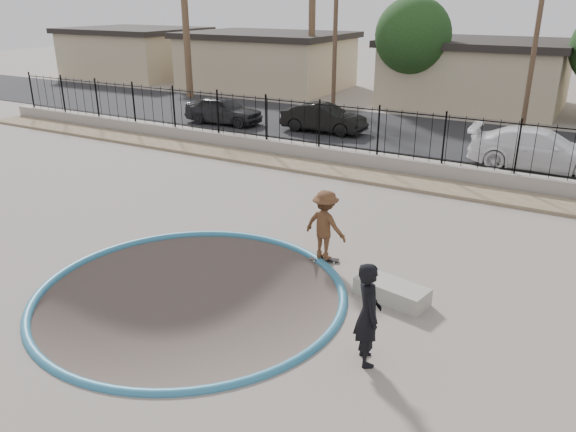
% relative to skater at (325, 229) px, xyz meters
% --- Properties ---
extents(ground, '(120.00, 120.00, 2.20)m').
position_rel_skater_xyz_m(ground, '(-1.86, 9.99, -1.99)').
color(ground, slate).
rests_on(ground, ground).
extents(bowl_pit, '(6.84, 6.84, 1.80)m').
position_rel_skater_xyz_m(bowl_pit, '(-1.86, -3.01, -0.89)').
color(bowl_pit, '#4B3F39').
rests_on(bowl_pit, ground).
extents(coping_ring, '(7.04, 7.04, 0.20)m').
position_rel_skater_xyz_m(coping_ring, '(-1.86, -3.01, -0.89)').
color(coping_ring, teal).
rests_on(coping_ring, ground).
extents(rock_strip, '(42.00, 1.60, 0.11)m').
position_rel_skater_xyz_m(rock_strip, '(-1.86, 7.19, -0.83)').
color(rock_strip, tan).
rests_on(rock_strip, ground).
extents(retaining_wall, '(42.00, 0.45, 0.60)m').
position_rel_skater_xyz_m(retaining_wall, '(-1.86, 8.29, -0.59)').
color(retaining_wall, gray).
rests_on(retaining_wall, ground).
extents(fence, '(40.00, 0.04, 1.80)m').
position_rel_skater_xyz_m(fence, '(-1.86, 8.29, 0.61)').
color(fence, black).
rests_on(fence, retaining_wall).
extents(street, '(90.00, 8.00, 0.04)m').
position_rel_skater_xyz_m(street, '(-1.86, 14.99, -0.87)').
color(street, black).
rests_on(street, ground).
extents(house_west_far, '(10.60, 8.60, 3.90)m').
position_rel_skater_xyz_m(house_west_far, '(-29.86, 24.49, 1.09)').
color(house_west_far, tan).
rests_on(house_west_far, ground).
extents(house_west, '(11.60, 8.60, 3.90)m').
position_rel_skater_xyz_m(house_west, '(-16.86, 24.49, 1.08)').
color(house_west, tan).
rests_on(house_west, ground).
extents(house_center, '(10.60, 8.60, 3.90)m').
position_rel_skater_xyz_m(house_center, '(-1.86, 24.49, 1.09)').
color(house_center, tan).
rests_on(house_center, ground).
extents(utility_pole_left, '(1.70, 0.24, 9.00)m').
position_rel_skater_xyz_m(utility_pole_left, '(-7.86, 16.99, 3.81)').
color(utility_pole_left, '#473323').
rests_on(utility_pole_left, ground).
extents(utility_pole_mid, '(1.70, 0.24, 9.50)m').
position_rel_skater_xyz_m(utility_pole_mid, '(2.14, 16.99, 4.07)').
color(utility_pole_mid, '#473323').
rests_on(utility_pole_mid, ground).
extents(street_tree_left, '(4.32, 4.32, 6.36)m').
position_rel_skater_xyz_m(street_tree_left, '(-4.86, 20.99, 3.30)').
color(street_tree_left, '#473323').
rests_on(street_tree_left, ground).
extents(skater, '(1.23, 0.82, 1.78)m').
position_rel_skater_xyz_m(skater, '(0.00, 0.00, 0.00)').
color(skater, brown).
rests_on(skater, ground).
extents(skateboard, '(0.76, 0.42, 0.06)m').
position_rel_skater_xyz_m(skateboard, '(0.00, 0.00, -0.84)').
color(skateboard, black).
rests_on(skateboard, ground).
extents(videographer, '(0.80, 0.86, 1.98)m').
position_rel_skater_xyz_m(videographer, '(2.50, -3.37, 0.10)').
color(videographer, black).
rests_on(videographer, ground).
extents(concrete_ledge, '(1.71, 1.01, 0.40)m').
position_rel_skater_xyz_m(concrete_ledge, '(2.14, -1.00, -0.69)').
color(concrete_ledge, gray).
rests_on(concrete_ledge, ground).
extents(car_a, '(4.22, 1.93, 1.40)m').
position_rel_skater_xyz_m(car_a, '(-11.89, 12.18, -0.15)').
color(car_a, black).
rests_on(car_a, street).
extents(car_b, '(4.20, 1.56, 1.37)m').
position_rel_skater_xyz_m(car_b, '(-6.46, 12.99, -0.17)').
color(car_b, black).
rests_on(car_b, street).
extents(car_c, '(5.36, 2.40, 1.53)m').
position_rel_skater_xyz_m(car_c, '(3.56, 11.39, -0.09)').
color(car_c, white).
rests_on(car_c, street).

